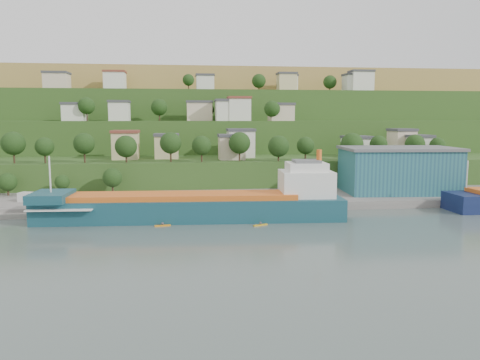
{
  "coord_description": "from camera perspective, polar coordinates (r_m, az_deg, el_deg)",
  "views": [
    {
      "loc": [
        -15.51,
        -96.19,
        22.44
      ],
      "look_at": [
        -2.26,
        15.0,
        7.98
      ],
      "focal_mm": 35.0,
      "sensor_mm": 36.0,
      "label": 1
    }
  ],
  "objects": [
    {
      "name": "ground",
      "position": [
        99.98,
        2.31,
        -5.62
      ],
      "size": [
        500.0,
        500.0,
        0.0
      ],
      "primitive_type": "plane",
      "color": "#404E4A",
      "rests_on": "ground"
    },
    {
      "name": "quay",
      "position": [
        131.1,
        9.03,
        -2.59
      ],
      "size": [
        220.0,
        26.0,
        4.0
      ],
      "primitive_type": "cube",
      "color": "slate",
      "rests_on": "ground"
    },
    {
      "name": "pebble_beach",
      "position": [
        126.61,
        -24.9,
        -3.54
      ],
      "size": [
        40.0,
        18.0,
        2.4
      ],
      "primitive_type": "cube",
      "color": "slate",
      "rests_on": "ground"
    },
    {
      "name": "hillside",
      "position": [
        266.3,
        -3.43,
        2.53
      ],
      "size": [
        360.0,
        210.9,
        96.0
      ],
      "color": "#284719",
      "rests_on": "ground"
    },
    {
      "name": "cargo_ship_near",
      "position": [
        106.15,
        -4.71,
        -3.32
      ],
      "size": [
        68.95,
        14.28,
        17.6
      ],
      "rotation": [
        0.0,
        0.0,
        -0.05
      ],
      "color": "#13404A",
      "rests_on": "ground"
    },
    {
      "name": "warehouse",
      "position": [
        139.79,
        18.71,
        1.22
      ],
      "size": [
        32.33,
        21.25,
        12.8
      ],
      "rotation": [
        0.0,
        0.0,
        -0.07
      ],
      "color": "#214E63",
      "rests_on": "quay"
    },
    {
      "name": "caravan",
      "position": [
        128.47,
        -23.97,
        -2.1
      ],
      "size": [
        7.19,
        4.61,
        3.11
      ],
      "primitive_type": "cube",
      "rotation": [
        0.0,
        0.0,
        -0.3
      ],
      "color": "silver",
      "rests_on": "pebble_beach"
    },
    {
      "name": "dinghy",
      "position": [
        120.07,
        -20.81,
        -3.14
      ],
      "size": [
        3.93,
        2.16,
        0.74
      ],
      "primitive_type": "cube",
      "rotation": [
        0.0,
        0.0,
        -0.22
      ],
      "color": "silver",
      "rests_on": "pebble_beach"
    },
    {
      "name": "kayak_orange",
      "position": [
        101.05,
        -9.42,
        -5.43
      ],
      "size": [
        3.42,
        0.98,
        0.84
      ],
      "rotation": [
        0.0,
        0.0,
        0.12
      ],
      "color": "orange",
      "rests_on": "ground"
    },
    {
      "name": "kayak_yellow",
      "position": [
        100.3,
        2.51,
        -5.43
      ],
      "size": [
        3.31,
        1.84,
        0.84
      ],
      "rotation": [
        0.0,
        0.0,
        0.4
      ],
      "color": "gold",
      "rests_on": "ground"
    }
  ]
}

